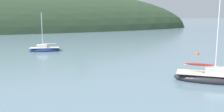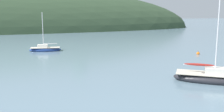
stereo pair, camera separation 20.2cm
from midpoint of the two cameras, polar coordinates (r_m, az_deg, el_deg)
sailboat_blue_center at (r=22.50m, az=21.12°, el=-4.48°), size 6.01×5.14×8.68m
sailboat_teal_outer at (r=38.77m, az=-15.07°, el=1.48°), size 4.72×2.15×5.83m
mooring_buoy_outer at (r=36.67m, az=18.41°, el=0.57°), size 0.44×0.44×0.54m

